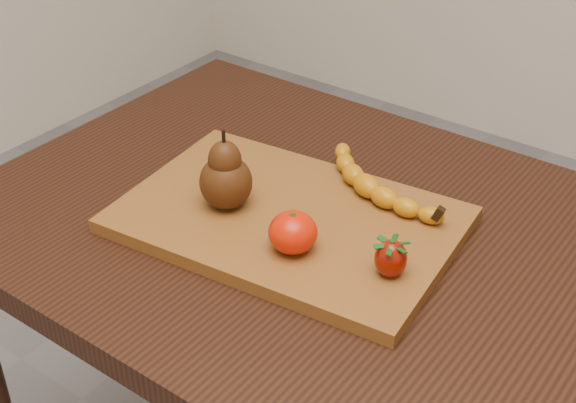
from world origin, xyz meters
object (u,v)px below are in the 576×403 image
Objects in this scene: table at (324,282)px; pear at (225,169)px; cutting_board at (288,220)px; mandarin at (293,232)px.

pear is at bearing -153.94° from table.
pear is (-0.08, -0.03, 0.07)m from cutting_board.
table is 0.12m from cutting_board.
table is 0.17m from mandarin.
cutting_board reaches higher than table.
cutting_board is at bearing 21.23° from pear.
mandarin is at bearing -55.45° from cutting_board.
mandarin reaches higher than cutting_board.
mandarin reaches higher than table.
pear is 1.81× the size of mandarin.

